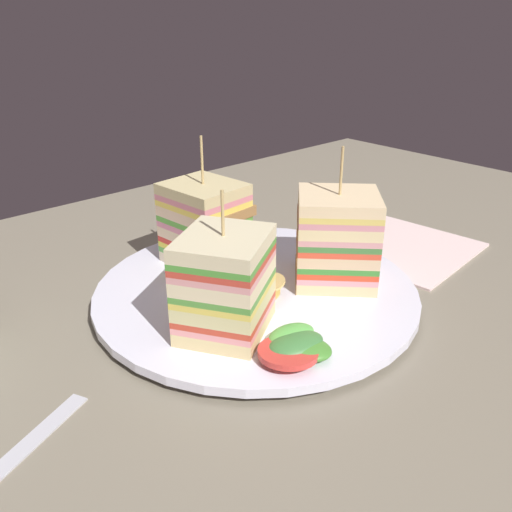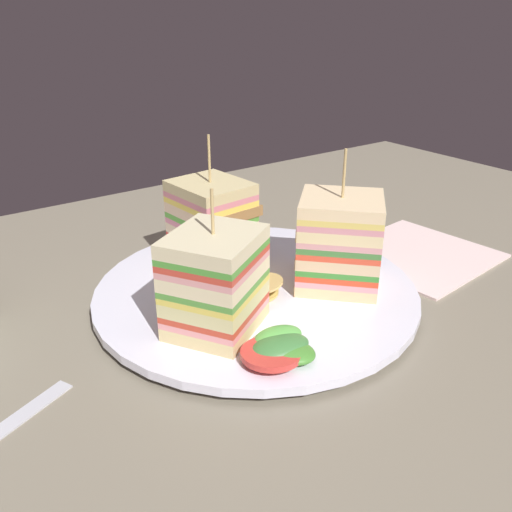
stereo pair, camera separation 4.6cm
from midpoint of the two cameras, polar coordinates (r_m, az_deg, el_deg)
name	(u,v)px [view 1 (the left image)]	position (r cm, az deg, el deg)	size (l,w,h in cm)	color
ground_plane	(256,308)	(48.85, -2.73, -5.64)	(115.36, 72.14, 1.80)	gray
plate	(256,292)	(48.01, -2.77, -3.89)	(28.49, 28.49, 1.34)	white
sandwich_wedge_0	(225,284)	(40.10, -6.65, -3.05)	(9.11, 8.81, 11.21)	#E8CE8B
sandwich_wedge_1	(336,238)	(47.46, 5.78, 1.80)	(9.50, 9.52, 12.25)	beige
sandwich_wedge_2	(209,223)	(51.64, -7.62, 3.50)	(6.67, 7.51, 12.25)	beige
chip_pile	(254,285)	(45.99, -3.13, -3.19)	(5.70, 6.16, 1.73)	#DDBA5A
salad_garnish	(296,345)	(38.79, 0.82, -9.50)	(5.93, 5.79, 1.54)	#3E7B3C
napkin	(402,246)	(59.89, 13.12, 0.96)	(14.39, 13.58, 0.50)	silver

